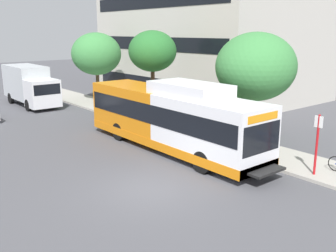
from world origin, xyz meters
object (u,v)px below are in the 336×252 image
(bus_stop_sign_pole, at_px, (317,140))
(street_tree_near_stop, at_px, (256,67))
(transit_bus, at_px, (171,118))
(street_tree_mid_block, at_px, (152,51))
(box_truck_background, at_px, (30,85))
(street_tree_far_block, at_px, (96,54))

(bus_stop_sign_pole, xyz_separation_m, street_tree_near_stop, (2.07, 4.98, 2.56))
(transit_bus, xyz_separation_m, street_tree_mid_block, (3.81, 6.58, 2.99))
(bus_stop_sign_pole, height_order, street_tree_near_stop, street_tree_near_stop)
(street_tree_near_stop, relative_size, box_truck_background, 0.84)
(street_tree_near_stop, height_order, box_truck_background, street_tree_near_stop)
(transit_bus, bearing_deg, street_tree_far_block, 75.15)
(transit_bus, distance_m, street_tree_far_block, 15.23)
(street_tree_mid_block, relative_size, box_truck_background, 0.85)
(street_tree_far_block, bearing_deg, street_tree_mid_block, -90.32)
(street_tree_far_block, bearing_deg, bus_stop_sign_pole, -94.51)
(transit_bus, distance_m, bus_stop_sign_pole, 7.23)
(transit_bus, distance_m, street_tree_mid_block, 8.17)
(street_tree_far_block, bearing_deg, box_truck_background, 154.63)
(street_tree_far_block, bearing_deg, street_tree_near_stop, -88.67)
(box_truck_background, bearing_deg, street_tree_near_stop, -73.99)
(street_tree_near_stop, bearing_deg, street_tree_mid_block, 92.88)
(bus_stop_sign_pole, xyz_separation_m, street_tree_far_block, (1.69, 21.42, 2.52))
(street_tree_near_stop, relative_size, street_tree_mid_block, 0.99)
(street_tree_mid_block, xyz_separation_m, street_tree_far_block, (0.04, 7.94, -0.52))
(transit_bus, height_order, street_tree_far_block, street_tree_far_block)
(street_tree_far_block, xyz_separation_m, box_truck_background, (-5.02, 2.38, -2.43))
(bus_stop_sign_pole, height_order, street_tree_mid_block, street_tree_mid_block)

